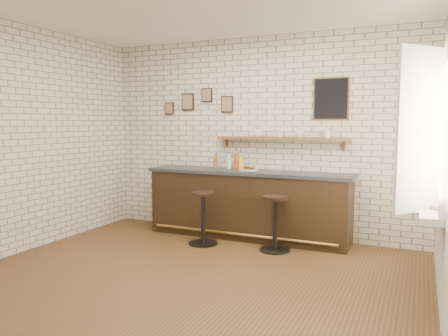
{
  "coord_description": "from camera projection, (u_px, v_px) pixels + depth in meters",
  "views": [
    {
      "loc": [
        2.3,
        -4.28,
        1.72
      ],
      "look_at": [
        -0.06,
        0.9,
        1.12
      ],
      "focal_mm": 35.0,
      "sensor_mm": 36.0,
      "label": 1
    }
  ],
  "objects": [
    {
      "name": "ground",
      "position": [
        196.0,
        273.0,
        5.0
      ],
      "size": [
        5.0,
        5.0,
        0.0
      ],
      "primitive_type": "plane",
      "color": "brown",
      "rests_on": "ground"
    },
    {
      "name": "bar_counter",
      "position": [
        248.0,
        204.0,
        6.5
      ],
      "size": [
        3.1,
        0.65,
        1.01
      ],
      "color": "black",
      "rests_on": "ground"
    },
    {
      "name": "sandwich_plate",
      "position": [
        249.0,
        170.0,
        6.49
      ],
      "size": [
        0.28,
        0.28,
        0.01
      ],
      "primitive_type": "cylinder",
      "color": "white",
      "rests_on": "bar_counter"
    },
    {
      "name": "ciabatta_sandwich",
      "position": [
        249.0,
        167.0,
        6.48
      ],
      "size": [
        0.2,
        0.13,
        0.07
      ],
      "color": "#B08348",
      "rests_on": "sandwich_plate"
    },
    {
      "name": "potato_chips",
      "position": [
        247.0,
        169.0,
        6.5
      ],
      "size": [
        0.27,
        0.18,
        0.0
      ],
      "color": "#C58A45",
      "rests_on": "sandwich_plate"
    },
    {
      "name": "bitters_bottle_brown",
      "position": [
        216.0,
        162.0,
        6.81
      ],
      "size": [
        0.07,
        0.07,
        0.23
      ],
      "color": "brown",
      "rests_on": "bar_counter"
    },
    {
      "name": "bitters_bottle_white",
      "position": [
        229.0,
        162.0,
        6.71
      ],
      "size": [
        0.07,
        0.07,
        0.25
      ],
      "color": "silver",
      "rests_on": "bar_counter"
    },
    {
      "name": "bitters_bottle_amber",
      "position": [
        236.0,
        161.0,
        6.66
      ],
      "size": [
        0.07,
        0.07,
        0.31
      ],
      "color": "#9E4619",
      "rests_on": "bar_counter"
    },
    {
      "name": "condiment_bottle_yellow",
      "position": [
        241.0,
        163.0,
        6.63
      ],
      "size": [
        0.07,
        0.07,
        0.21
      ],
      "color": "yellow",
      "rests_on": "bar_counter"
    },
    {
      "name": "bar_stool_left",
      "position": [
        203.0,
        216.0,
        6.16
      ],
      "size": [
        0.42,
        0.42,
        0.75
      ],
      "color": "black",
      "rests_on": "ground"
    },
    {
      "name": "bar_stool_right",
      "position": [
        275.0,
        222.0,
        5.83
      ],
      "size": [
        0.41,
        0.41,
        0.74
      ],
      "color": "black",
      "rests_on": "ground"
    },
    {
      "name": "wall_shelf",
      "position": [
        281.0,
        139.0,
        6.4
      ],
      "size": [
        2.0,
        0.18,
        0.18
      ],
      "color": "brown",
      "rests_on": "ground"
    },
    {
      "name": "shelf_cup_a",
      "position": [
        257.0,
        133.0,
        6.55
      ],
      "size": [
        0.15,
        0.15,
        0.11
      ],
      "primitive_type": "imported",
      "rotation": [
        0.0,
        0.0,
        0.06
      ],
      "color": "white",
      "rests_on": "wall_shelf"
    },
    {
      "name": "shelf_cup_b",
      "position": [
        280.0,
        134.0,
        6.4
      ],
      "size": [
        0.14,
        0.14,
        0.09
      ],
      "primitive_type": "imported",
      "rotation": [
        0.0,
        0.0,
        0.53
      ],
      "color": "white",
      "rests_on": "wall_shelf"
    },
    {
      "name": "shelf_cup_c",
      "position": [
        300.0,
        134.0,
        6.28
      ],
      "size": [
        0.14,
        0.14,
        0.1
      ],
      "primitive_type": "imported",
      "rotation": [
        0.0,
        0.0,
        1.65
      ],
      "color": "white",
      "rests_on": "wall_shelf"
    },
    {
      "name": "shelf_cup_d",
      "position": [
        327.0,
        135.0,
        6.12
      ],
      "size": [
        0.12,
        0.12,
        0.09
      ],
      "primitive_type": "imported",
      "rotation": [
        0.0,
        0.0,
        0.21
      ],
      "color": "white",
      "rests_on": "wall_shelf"
    },
    {
      "name": "back_wall_decor",
      "position": [
        272.0,
        100.0,
        6.49
      ],
      "size": [
        2.96,
        0.02,
        0.56
      ],
      "color": "black",
      "rests_on": "ground"
    },
    {
      "name": "window_sill",
      "position": [
        431.0,
        208.0,
        4.19
      ],
      "size": [
        0.2,
        1.35,
        0.06
      ],
      "color": "white",
      "rests_on": "ground"
    },
    {
      "name": "casement_window",
      "position": [
        430.0,
        130.0,
        4.13
      ],
      "size": [
        0.4,
        1.3,
        1.56
      ],
      "color": "white",
      "rests_on": "ground"
    },
    {
      "name": "book_lower",
      "position": [
        429.0,
        207.0,
        4.05
      ],
      "size": [
        0.22,
        0.27,
        0.02
      ],
      "primitive_type": "imported",
      "rotation": [
        0.0,
        0.0,
        0.21
      ],
      "color": "tan",
      "rests_on": "window_sill"
    },
    {
      "name": "book_upper",
      "position": [
        429.0,
        204.0,
        4.06
      ],
      "size": [
        0.16,
        0.22,
        0.02
      ],
      "primitive_type": "imported",
      "rotation": [
        0.0,
        0.0,
        0.02
      ],
      "color": "tan",
      "rests_on": "book_lower"
    }
  ]
}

